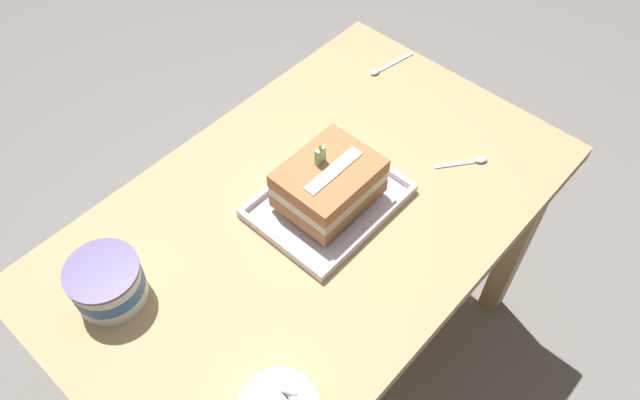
% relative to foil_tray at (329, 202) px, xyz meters
% --- Properties ---
extents(ground_plane, '(8.00, 8.00, 0.00)m').
position_rel_foil_tray_xyz_m(ground_plane, '(-0.04, 0.01, -0.77)').
color(ground_plane, gray).
extents(dining_table, '(1.20, 0.74, 0.76)m').
position_rel_foil_tray_xyz_m(dining_table, '(-0.04, 0.01, -0.12)').
color(dining_table, tan).
rests_on(dining_table, ground_plane).
extents(foil_tray, '(0.32, 0.25, 0.02)m').
position_rel_foil_tray_xyz_m(foil_tray, '(0.00, 0.00, 0.00)').
color(foil_tray, silver).
rests_on(foil_tray, dining_table).
extents(birthday_cake, '(0.21, 0.16, 0.15)m').
position_rel_foil_tray_xyz_m(birthday_cake, '(0.00, 0.00, 0.07)').
color(birthday_cake, '#C07A4B').
rests_on(birthday_cake, foil_tray).
extents(ice_cream_tub, '(0.15, 0.15, 0.10)m').
position_rel_foil_tray_xyz_m(ice_cream_tub, '(-0.46, 0.16, 0.04)').
color(ice_cream_tub, white).
rests_on(ice_cream_tub, dining_table).
extents(serving_spoon_near_tray, '(0.11, 0.09, 0.01)m').
position_rel_foil_tray_xyz_m(serving_spoon_near_tray, '(0.32, -0.17, -0.00)').
color(serving_spoon_near_tray, silver).
rests_on(serving_spoon_near_tray, dining_table).
extents(serving_spoon_by_bowls, '(0.15, 0.04, 0.01)m').
position_rel_foil_tray_xyz_m(serving_spoon_by_bowls, '(0.44, 0.20, -0.00)').
color(serving_spoon_by_bowls, silver).
rests_on(serving_spoon_by_bowls, dining_table).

